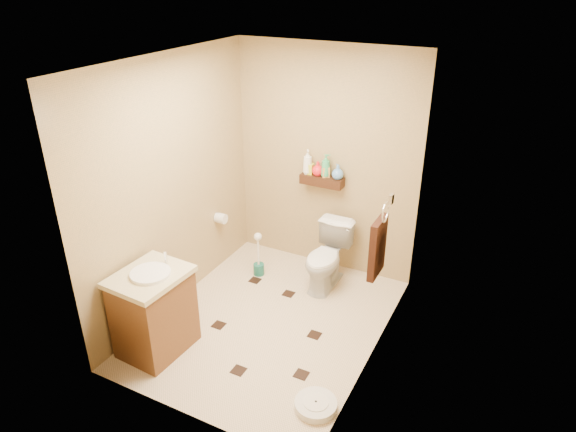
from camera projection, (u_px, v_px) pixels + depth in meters
The scene contains 20 objects.
ground at pixel (269, 322), 4.85m from camera, with size 2.50×2.50×0.00m, color beige.
wall_back at pixel (326, 162), 5.33m from camera, with size 2.00×0.04×2.40m, color #9E865A.
wall_front at pixel (174, 281), 3.32m from camera, with size 2.00×0.04×2.40m, color #9E865A.
wall_left at pixel (172, 187), 4.73m from camera, with size 0.04×2.50×2.40m, color #9E865A.
wall_right at pixel (381, 233), 3.92m from camera, with size 0.04×2.50×2.40m, color #9E865A.
ceiling at pixel (264, 61), 3.80m from camera, with size 2.00×2.50×0.02m, color silver.
wall_shelf at pixel (322, 181), 5.34m from camera, with size 0.46×0.14×0.10m, color #3C2010.
floor_accents at pixel (269, 326), 4.79m from camera, with size 1.16×1.35×0.01m.
toilet at pixel (327, 257), 5.28m from camera, with size 0.37×0.65×0.67m, color white.
vanity at pixel (154, 311), 4.36m from camera, with size 0.55×0.65×0.88m.
bathroom_scale at pixel (316, 405), 3.90m from camera, with size 0.41×0.41×0.07m.
toilet_brush at pixel (259, 260), 5.53m from camera, with size 0.12×0.12×0.51m.
towel_ring at pixel (378, 245), 4.27m from camera, with size 0.12×0.30×0.76m.
toilet_paper at pixel (221, 218), 5.49m from camera, with size 0.12×0.11×0.12m.
bottle_a at pixel (308, 162), 5.33m from camera, with size 0.10×0.10×0.26m, color white.
bottle_b at pixel (310, 166), 5.34m from camera, with size 0.08×0.08×0.17m, color #C9D62D.
bottle_c at pixel (318, 168), 5.31m from camera, with size 0.12×0.12×0.15m, color red.
bottle_d at pixel (326, 166), 5.25m from camera, with size 0.09×0.09×0.24m, color #38AA66.
bottle_e at pixel (326, 169), 5.27m from camera, with size 0.07×0.08×0.17m, color gold.
bottle_f at pixel (338, 172), 5.21m from camera, with size 0.12×0.12×0.15m, color #568ED8.
Camera 1 is at (1.93, -3.41, 3.04)m, focal length 32.00 mm.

